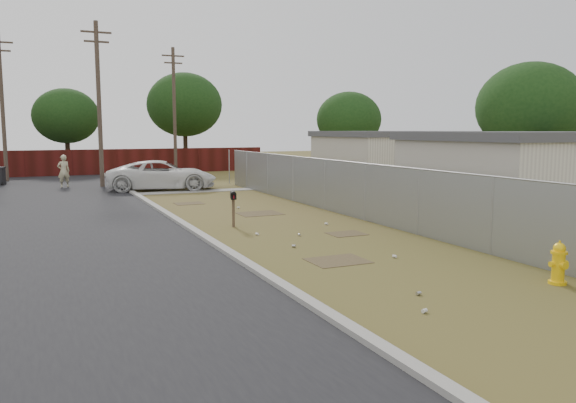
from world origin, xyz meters
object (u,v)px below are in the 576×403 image
mailbox (233,198)px  pedestrian (64,171)px  fire_hydrant (559,264)px  pickup_truck (162,175)px

mailbox → pedestrian: bearing=105.5°
fire_hydrant → mailbox: mailbox is taller
mailbox → pickup_truck: pickup_truck is taller
fire_hydrant → pedestrian: size_ratio=0.50×
mailbox → pedestrian: size_ratio=0.66×
fire_hydrant → pedestrian: bearing=108.2°
fire_hydrant → pickup_truck: size_ratio=0.16×
fire_hydrant → pickup_truck: pickup_truck is taller
mailbox → pickup_truck: bearing=88.7°
fire_hydrant → mailbox: (-3.88, 9.28, 0.52)m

